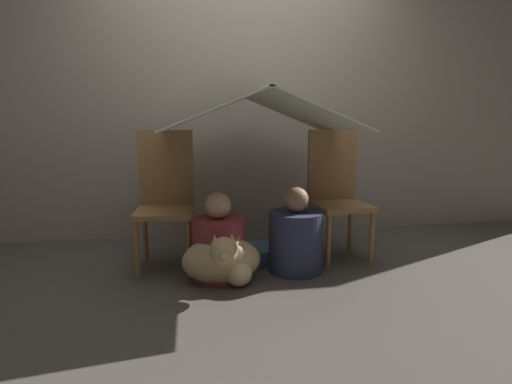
# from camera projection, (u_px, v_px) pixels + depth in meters

# --- Properties ---
(ground_plane) EXTENTS (8.80, 8.80, 0.00)m
(ground_plane) POSITION_uv_depth(u_px,v_px,m) (260.00, 271.00, 2.80)
(ground_plane) COLOR #47423D
(wall_back) EXTENTS (7.00, 0.05, 2.50)m
(wall_back) POSITION_uv_depth(u_px,v_px,m) (240.00, 98.00, 3.59)
(wall_back) COLOR gray
(wall_back) RESTS_ON ground_plane
(chair_left) EXTENTS (0.42, 0.42, 0.98)m
(chair_left) POSITION_uv_depth(u_px,v_px,m) (166.00, 196.00, 2.86)
(chair_left) COLOR olive
(chair_left) RESTS_ON ground_plane
(chair_right) EXTENTS (0.43, 0.43, 0.98)m
(chair_right) POSITION_uv_depth(u_px,v_px,m) (337.00, 191.00, 3.06)
(chair_right) COLOR olive
(chair_right) RESTS_ON ground_plane
(sheet_canopy) EXTENTS (1.30, 1.13, 0.27)m
(sheet_canopy) POSITION_uv_depth(u_px,v_px,m) (256.00, 111.00, 2.78)
(sheet_canopy) COLOR silver
(person_front) EXTENTS (0.36, 0.36, 0.58)m
(person_front) POSITION_uv_depth(u_px,v_px,m) (219.00, 244.00, 2.67)
(person_front) COLOR maroon
(person_front) RESTS_ON ground_plane
(person_second) EXTENTS (0.37, 0.37, 0.60)m
(person_second) POSITION_uv_depth(u_px,v_px,m) (296.00, 238.00, 2.78)
(person_second) COLOR #2D3351
(person_second) RESTS_ON ground_plane
(dog) EXTENTS (0.51, 0.43, 0.38)m
(dog) POSITION_uv_depth(u_px,v_px,m) (222.00, 259.00, 2.55)
(dog) COLOR tan
(dog) RESTS_ON ground_plane
(floor_cushion) EXTENTS (0.38, 0.30, 0.10)m
(floor_cushion) POSITION_uv_depth(u_px,v_px,m) (263.00, 253.00, 3.05)
(floor_cushion) COLOR #4C7FB2
(floor_cushion) RESTS_ON ground_plane
(plush_toy) EXTENTS (0.17, 0.17, 0.27)m
(plush_toy) POSITION_uv_depth(u_px,v_px,m) (239.00, 270.00, 2.54)
(plush_toy) COLOR beige
(plush_toy) RESTS_ON ground_plane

